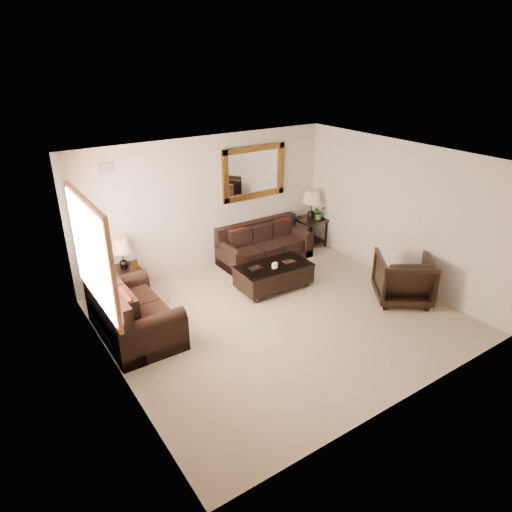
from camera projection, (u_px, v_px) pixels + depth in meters
room at (282, 245)px, 7.23m from camera, size 5.51×5.01×2.71m
window at (92, 253)px, 6.46m from camera, size 0.07×1.96×1.66m
mirror at (254, 172)px, 9.45m from camera, size 1.50×0.06×1.10m
air_vent at (106, 168)px, 7.73m from camera, size 0.25×0.02×0.18m
sofa at (264, 247)px, 9.82m from camera, size 1.99×0.86×0.81m
loveseat at (131, 315)px, 7.18m from camera, size 1.04×1.76×0.99m
end_table_left at (123, 259)px, 8.18m from camera, size 0.52×0.52×1.13m
end_table_right at (311, 210)px, 10.30m from camera, size 0.60×0.60×1.32m
coffee_table at (274, 274)px, 8.64m from camera, size 1.42×0.79×0.60m
armchair at (404, 276)px, 8.16m from camera, size 1.27×1.26×0.96m
potted_plant at (319, 214)px, 10.32m from camera, size 0.34×0.37×0.25m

